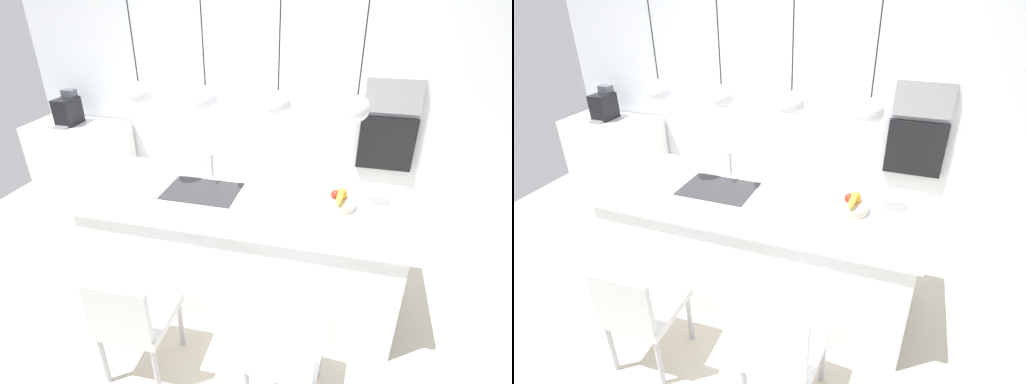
% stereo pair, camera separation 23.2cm
% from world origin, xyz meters
% --- Properties ---
extents(floor, '(6.60, 6.60, 0.00)m').
position_xyz_m(floor, '(0.00, 0.00, 0.00)').
color(floor, beige).
rests_on(floor, ground).
extents(back_wall, '(6.00, 0.10, 2.60)m').
position_xyz_m(back_wall, '(0.00, 1.65, 1.30)').
color(back_wall, white).
rests_on(back_wall, ground).
extents(kitchen_island, '(2.37, 0.93, 0.92)m').
position_xyz_m(kitchen_island, '(0.00, 0.00, 0.46)').
color(kitchen_island, white).
rests_on(kitchen_island, ground).
extents(sink_basin, '(0.56, 0.40, 0.02)m').
position_xyz_m(sink_basin, '(-0.32, 0.00, 0.92)').
color(sink_basin, '#2D2D30').
rests_on(sink_basin, kitchen_island).
extents(faucet, '(0.02, 0.17, 0.22)m').
position_xyz_m(faucet, '(-0.32, 0.21, 1.07)').
color(faucet, silver).
rests_on(faucet, kitchen_island).
extents(fruit_bowl, '(0.27, 0.27, 0.15)m').
position_xyz_m(fruit_bowl, '(0.68, 0.02, 0.97)').
color(fruit_bowl, beige).
rests_on(fruit_bowl, kitchen_island).
extents(side_counter, '(1.10, 0.60, 0.86)m').
position_xyz_m(side_counter, '(-2.40, 1.28, 0.43)').
color(side_counter, white).
rests_on(side_counter, ground).
extents(coffee_machine, '(0.20, 0.35, 0.38)m').
position_xyz_m(coffee_machine, '(-2.46, 1.28, 1.02)').
color(coffee_machine, black).
rests_on(coffee_machine, side_counter).
extents(microwave, '(0.54, 0.08, 0.34)m').
position_xyz_m(microwave, '(1.08, 1.58, 1.35)').
color(microwave, '#9E9EA3').
rests_on(microwave, back_wall).
extents(oven, '(0.56, 0.08, 0.56)m').
position_xyz_m(oven, '(1.08, 1.58, 0.85)').
color(oven, black).
rests_on(oven, back_wall).
extents(chair_near, '(0.43, 0.46, 0.84)m').
position_xyz_m(chair_near, '(-0.46, -0.91, 0.48)').
color(chair_near, silver).
rests_on(chair_near, ground).
extents(chair_middle, '(0.45, 0.49, 0.90)m').
position_xyz_m(chair_middle, '(0.50, -0.92, 0.49)').
color(chair_middle, white).
rests_on(chair_middle, ground).
extents(pendant_light_left, '(0.17, 0.17, 0.77)m').
position_xyz_m(pendant_light_left, '(-0.74, 0.00, 1.65)').
color(pendant_light_left, silver).
extents(pendant_light_center_left, '(0.17, 0.17, 0.77)m').
position_xyz_m(pendant_light_center_left, '(-0.25, 0.00, 1.65)').
color(pendant_light_center_left, silver).
extents(pendant_light_center_right, '(0.17, 0.17, 0.77)m').
position_xyz_m(pendant_light_center_right, '(0.25, 0.00, 1.65)').
color(pendant_light_center_right, silver).
extents(pendant_light_right, '(0.17, 0.17, 0.77)m').
position_xyz_m(pendant_light_right, '(0.74, 0.00, 1.65)').
color(pendant_light_right, silver).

